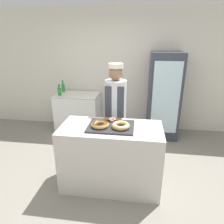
{
  "coord_description": "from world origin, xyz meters",
  "views": [
    {
      "loc": [
        0.35,
        -2.42,
        2.05
      ],
      "look_at": [
        0.0,
        0.1,
        1.1
      ],
      "focal_mm": 32.0,
      "sensor_mm": 36.0,
      "label": 1
    }
  ],
  "objects_px": {
    "donut_chocolate_glaze": "(100,124)",
    "bottle_green_b": "(63,88)",
    "brownie_back_left": "(107,120)",
    "baker_person": "(115,112)",
    "donut_mini_center": "(113,120)",
    "donut_light_glaze": "(121,125)",
    "bottle_green": "(59,91)",
    "brownie_back_right": "(118,120)",
    "beverage_fridge": "(164,96)",
    "chest_freezer": "(78,112)",
    "serving_tray": "(111,126)"
  },
  "relations": [
    {
      "from": "brownie_back_right",
      "to": "bottle_green",
      "type": "bearing_deg",
      "value": 134.86
    },
    {
      "from": "donut_chocolate_glaze",
      "to": "bottle_green_b",
      "type": "xyz_separation_m",
      "value": [
        -1.25,
        1.96,
        -0.01
      ]
    },
    {
      "from": "bottle_green_b",
      "to": "bottle_green",
      "type": "bearing_deg",
      "value": -84.17
    },
    {
      "from": "brownie_back_left",
      "to": "donut_chocolate_glaze",
      "type": "bearing_deg",
      "value": -106.35
    },
    {
      "from": "serving_tray",
      "to": "chest_freezer",
      "type": "bearing_deg",
      "value": 120.04
    },
    {
      "from": "serving_tray",
      "to": "bottle_green",
      "type": "relative_size",
      "value": 2.57
    },
    {
      "from": "chest_freezer",
      "to": "baker_person",
      "type": "bearing_deg",
      "value": -48.12
    },
    {
      "from": "serving_tray",
      "to": "bottle_green",
      "type": "height_order",
      "value": "bottle_green"
    },
    {
      "from": "donut_mini_center",
      "to": "bottle_green_b",
      "type": "bearing_deg",
      "value": 128.48
    },
    {
      "from": "bottle_green",
      "to": "beverage_fridge",
      "type": "bearing_deg",
      "value": 3.76
    },
    {
      "from": "brownie_back_left",
      "to": "baker_person",
      "type": "xyz_separation_m",
      "value": [
        0.06,
        0.48,
        -0.06
      ]
    },
    {
      "from": "brownie_back_left",
      "to": "beverage_fridge",
      "type": "relative_size",
      "value": 0.05
    },
    {
      "from": "donut_mini_center",
      "to": "brownie_back_left",
      "type": "relative_size",
      "value": 1.16
    },
    {
      "from": "donut_light_glaze",
      "to": "chest_freezer",
      "type": "xyz_separation_m",
      "value": [
        -1.15,
        1.8,
        -0.54
      ]
    },
    {
      "from": "serving_tray",
      "to": "donut_chocolate_glaze",
      "type": "distance_m",
      "value": 0.15
    },
    {
      "from": "serving_tray",
      "to": "brownie_back_left",
      "type": "bearing_deg",
      "value": 115.0
    },
    {
      "from": "baker_person",
      "to": "chest_freezer",
      "type": "relative_size",
      "value": 1.77
    },
    {
      "from": "brownie_back_right",
      "to": "donut_mini_center",
      "type": "bearing_deg",
      "value": 180.0
    },
    {
      "from": "serving_tray",
      "to": "brownie_back_left",
      "type": "relative_size",
      "value": 6.32
    },
    {
      "from": "brownie_back_left",
      "to": "serving_tray",
      "type": "bearing_deg",
      "value": -65.0
    },
    {
      "from": "donut_mini_center",
      "to": "bottle_green_b",
      "type": "height_order",
      "value": "bottle_green_b"
    },
    {
      "from": "bottle_green_b",
      "to": "chest_freezer",
      "type": "bearing_deg",
      "value": -22.43
    },
    {
      "from": "baker_person",
      "to": "brownie_back_left",
      "type": "bearing_deg",
      "value": -97.0
    },
    {
      "from": "brownie_back_left",
      "to": "beverage_fridge",
      "type": "height_order",
      "value": "beverage_fridge"
    },
    {
      "from": "beverage_fridge",
      "to": "bottle_green",
      "type": "distance_m",
      "value": 2.24
    },
    {
      "from": "brownie_back_right",
      "to": "chest_freezer",
      "type": "bearing_deg",
      "value": 124.33
    },
    {
      "from": "serving_tray",
      "to": "brownie_back_left",
      "type": "distance_m",
      "value": 0.18
    },
    {
      "from": "donut_light_glaze",
      "to": "donut_mini_center",
      "type": "bearing_deg",
      "value": 122.71
    },
    {
      "from": "chest_freezer",
      "to": "brownie_back_right",
      "type": "bearing_deg",
      "value": -55.67
    },
    {
      "from": "baker_person",
      "to": "donut_mini_center",
      "type": "bearing_deg",
      "value": -88.15
    },
    {
      "from": "serving_tray",
      "to": "donut_mini_center",
      "type": "xyz_separation_m",
      "value": [
        0.0,
        0.16,
        0.03
      ]
    },
    {
      "from": "donut_light_glaze",
      "to": "donut_chocolate_glaze",
      "type": "bearing_deg",
      "value": 180.0
    },
    {
      "from": "beverage_fridge",
      "to": "brownie_back_right",
      "type": "bearing_deg",
      "value": -116.88
    },
    {
      "from": "donut_light_glaze",
      "to": "bottle_green",
      "type": "distance_m",
      "value": 2.23
    },
    {
      "from": "serving_tray",
      "to": "beverage_fridge",
      "type": "distance_m",
      "value": 1.95
    },
    {
      "from": "donut_mini_center",
      "to": "brownie_back_right",
      "type": "xyz_separation_m",
      "value": [
        0.07,
        0.0,
        -0.0
      ]
    },
    {
      "from": "donut_chocolate_glaze",
      "to": "donut_light_glaze",
      "type": "bearing_deg",
      "value": 0.0
    },
    {
      "from": "bottle_green_b",
      "to": "serving_tray",
      "type": "bearing_deg",
      "value": -53.93
    },
    {
      "from": "brownie_back_right",
      "to": "baker_person",
      "type": "xyz_separation_m",
      "value": [
        -0.09,
        0.48,
        -0.06
      ]
    },
    {
      "from": "donut_chocolate_glaze",
      "to": "baker_person",
      "type": "xyz_separation_m",
      "value": [
        0.12,
        0.69,
        -0.08
      ]
    },
    {
      "from": "brownie_back_left",
      "to": "baker_person",
      "type": "relative_size",
      "value": 0.06
    },
    {
      "from": "bottle_green_b",
      "to": "brownie_back_left",
      "type": "bearing_deg",
      "value": -53.04
    },
    {
      "from": "donut_mini_center",
      "to": "brownie_back_right",
      "type": "height_order",
      "value": "donut_mini_center"
    },
    {
      "from": "baker_person",
      "to": "bottle_green_b",
      "type": "relative_size",
      "value": 6.41
    },
    {
      "from": "serving_tray",
      "to": "chest_freezer",
      "type": "xyz_separation_m",
      "value": [
        -1.01,
        1.75,
        -0.49
      ]
    },
    {
      "from": "brownie_back_right",
      "to": "bottle_green",
      "type": "height_order",
      "value": "bottle_green"
    },
    {
      "from": "donut_chocolate_glaze",
      "to": "bottle_green_b",
      "type": "bearing_deg",
      "value": 122.57
    },
    {
      "from": "donut_chocolate_glaze",
      "to": "donut_mini_center",
      "type": "distance_m",
      "value": 0.25
    },
    {
      "from": "beverage_fridge",
      "to": "bottle_green_b",
      "type": "relative_size",
      "value": 6.82
    },
    {
      "from": "baker_person",
      "to": "beverage_fridge",
      "type": "distance_m",
      "value": 1.42
    }
  ]
}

